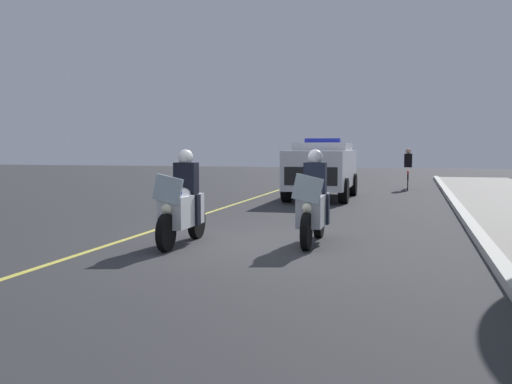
# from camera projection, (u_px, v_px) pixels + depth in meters

# --- Properties ---
(ground_plane) EXTENTS (80.00, 80.00, 0.00)m
(ground_plane) POSITION_uv_depth(u_px,v_px,m) (247.00, 244.00, 10.85)
(ground_plane) COLOR #333335
(curb_strip) EXTENTS (48.00, 0.24, 0.15)m
(curb_strip) POSITION_uv_depth(u_px,v_px,m) (489.00, 250.00, 9.79)
(curb_strip) COLOR #B7B5AD
(curb_strip) RESTS_ON ground
(lane_stripe_center) EXTENTS (48.00, 0.12, 0.01)m
(lane_stripe_center) POSITION_uv_depth(u_px,v_px,m) (129.00, 238.00, 11.45)
(lane_stripe_center) COLOR #E0D14C
(lane_stripe_center) RESTS_ON ground
(police_motorcycle_lead_left) EXTENTS (2.14, 0.56, 1.72)m
(police_motorcycle_lead_left) POSITION_uv_depth(u_px,v_px,m) (182.00, 206.00, 10.72)
(police_motorcycle_lead_left) COLOR black
(police_motorcycle_lead_left) RESTS_ON ground
(police_motorcycle_lead_right) EXTENTS (2.14, 0.56, 1.72)m
(police_motorcycle_lead_right) POSITION_uv_depth(u_px,v_px,m) (313.00, 205.00, 10.84)
(police_motorcycle_lead_right) COLOR black
(police_motorcycle_lead_right) RESTS_ON ground
(police_suv) EXTENTS (4.92, 2.11, 2.05)m
(police_suv) POSITION_uv_depth(u_px,v_px,m) (322.00, 167.00, 20.18)
(police_suv) COLOR silver
(police_suv) RESTS_ON ground
(cyclist_background) EXTENTS (1.76, 0.32, 1.69)m
(cyclist_background) POSITION_uv_depth(u_px,v_px,m) (408.00, 169.00, 24.44)
(cyclist_background) COLOR black
(cyclist_background) RESTS_ON ground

